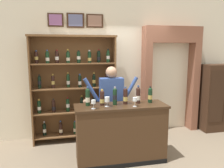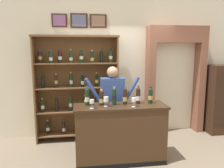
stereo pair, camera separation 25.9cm
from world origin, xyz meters
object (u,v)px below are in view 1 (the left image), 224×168
tasting_bottle_grappa (138,95)px  tasting_bottle_rosso (150,95)px  tasting_bottle_prosecco (102,98)px  tasting_counter (121,133)px  wine_glass_left (135,100)px  wine_shelf (74,86)px  tasting_bottle_riserva (125,96)px  wine_glass_center (93,102)px  side_cabinet (218,97)px  tasting_bottle_vin_santo (115,96)px  tasting_bottle_chianti (88,97)px  wine_glass_right (107,100)px  shopkeeper (111,98)px

tasting_bottle_grappa → tasting_bottle_rosso: size_ratio=1.08×
tasting_bottle_prosecco → tasting_bottle_rosso: tasting_bottle_rosso is taller
tasting_counter → wine_glass_left: size_ratio=10.28×
tasting_bottle_prosecco → wine_shelf: bearing=111.6°
tasting_bottle_riserva → wine_glass_center: 0.62m
side_cabinet → tasting_bottle_grappa: size_ratio=4.99×
tasting_bottle_riserva → wine_glass_left: bearing=-61.5°
tasting_bottle_vin_santo → tasting_bottle_rosso: bearing=2.1°
tasting_bottle_chianti → wine_glass_right: (0.31, -0.13, -0.04)m
side_cabinet → tasting_bottle_prosecco: bearing=-162.3°
side_cabinet → wine_glass_left: side_cabinet is taller
tasting_bottle_prosecco → wine_glass_left: (0.52, -0.20, -0.01)m
tasting_bottle_vin_santo → tasting_bottle_chianti: bearing=175.3°
tasting_counter → tasting_bottle_vin_santo: (-0.10, 0.04, 0.67)m
tasting_bottle_riserva → wine_glass_right: size_ratio=1.83×
tasting_bottle_chianti → tasting_bottle_rosso: (1.12, -0.01, -0.01)m
tasting_bottle_riserva → wine_glass_right: tasting_bottle_riserva is taller
tasting_bottle_grappa → wine_glass_right: 0.59m
tasting_bottle_riserva → wine_glass_center: bearing=-161.5°
wine_shelf → tasting_counter: (0.74, -1.13, -0.69)m
tasting_bottle_chianti → shopkeeper: bearing=41.4°
tasting_bottle_rosso → wine_glass_right: size_ratio=1.79×
shopkeeper → tasting_bottle_riserva: shopkeeper is taller
tasting_bottle_chianti → tasting_bottle_rosso: size_ratio=1.12×
shopkeeper → wine_glass_center: shopkeeper is taller
side_cabinet → shopkeeper: bearing=-169.7°
tasting_bottle_prosecco → tasting_bottle_grappa: bearing=0.6°
tasting_bottle_prosecco → tasting_bottle_riserva: size_ratio=0.91×
shopkeeper → wine_glass_right: 0.61m
tasting_bottle_prosecco → wine_glass_center: 0.27m
tasting_bottle_chianti → tasting_bottle_rosso: tasting_bottle_chianti is taller
tasting_bottle_prosecco → wine_glass_center: size_ratio=1.89×
wine_glass_left → tasting_bottle_rosso: bearing=30.3°
wine_glass_right → tasting_bottle_rosso: bearing=7.8°
tasting_bottle_riserva → wine_glass_center: tasting_bottle_riserva is taller
wine_shelf → shopkeeper: wine_shelf is taller
tasting_bottle_vin_santo → wine_glass_center: size_ratio=2.16×
tasting_counter → tasting_bottle_chianti: tasting_bottle_chianti is taller
tasting_bottle_riserva → wine_shelf: bearing=128.0°
side_cabinet → wine_glass_left: size_ratio=10.36×
tasting_bottle_vin_santo → wine_glass_left: size_ratio=2.05×
tasting_bottle_chianti → wine_glass_right: tasting_bottle_chianti is taller
shopkeeper → tasting_bottle_grappa: 0.62m
tasting_counter → tasting_bottle_vin_santo: size_ratio=5.01×
tasting_bottle_prosecco → wine_glass_right: (0.07, -0.11, -0.02)m
tasting_bottle_rosso → wine_glass_left: tasting_bottle_rosso is taller
wine_shelf → tasting_bottle_vin_santo: wine_shelf is taller
shopkeeper → tasting_bottle_rosso: size_ratio=5.52×
tasting_bottle_grappa → shopkeeper: bearing=130.6°
tasting_bottle_chianti → wine_glass_center: size_ratio=2.26×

